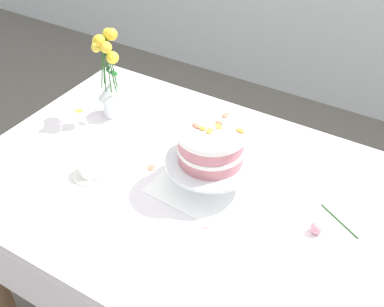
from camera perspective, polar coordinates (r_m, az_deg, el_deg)
dining_table at (r=1.64m, az=-1.66°, el=-5.94°), size 1.40×1.00×0.74m
linen_napkin at (r=1.58m, az=2.15°, el=-3.47°), size 0.34×0.34×0.00m
cake_stand at (r=1.52m, az=2.22°, el=-1.20°), size 0.29×0.29×0.10m
layer_cake at (r=1.48m, az=2.29°, el=1.05°), size 0.21×0.21×0.12m
flower_vase at (r=1.83m, az=-9.74°, el=8.63°), size 0.12×0.10×0.36m
teacup at (r=1.63m, az=-11.92°, el=-1.84°), size 0.13×0.12×0.05m
fallen_rose at (r=1.46m, az=14.70°, el=-8.43°), size 0.14×0.14×0.04m
loose_petal_0 at (r=1.96m, az=-13.17°, el=4.97°), size 0.04×0.04×0.00m
loose_petal_1 at (r=1.64m, az=-4.75°, el=-1.60°), size 0.04×0.04×0.00m
loose_petal_2 at (r=1.44m, az=2.00°, el=-8.41°), size 0.05×0.05×0.00m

